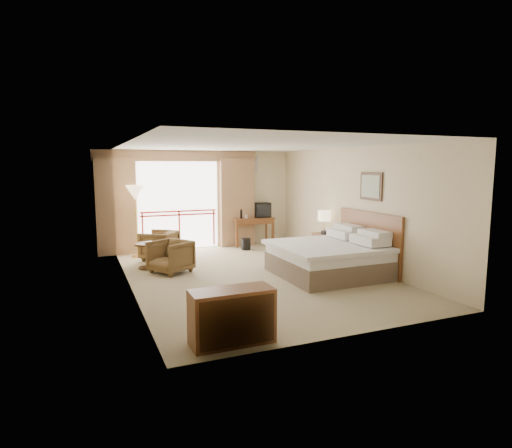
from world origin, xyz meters
name	(u,v)px	position (x,y,z in m)	size (l,w,h in m)	color
floor	(254,275)	(0.00, 0.00, 0.00)	(7.00, 7.00, 0.00)	gray
ceiling	(254,145)	(0.00, 0.00, 2.70)	(7.00, 7.00, 0.00)	white
wall_back	(207,199)	(0.00, 3.50, 1.35)	(5.00, 5.00, 0.00)	beige
wall_front	(354,237)	(0.00, -3.50, 1.35)	(5.00, 5.00, 0.00)	beige
wall_left	(128,217)	(-2.50, 0.00, 1.35)	(7.00, 7.00, 0.00)	beige
wall_right	(355,207)	(2.50, 0.00, 1.35)	(7.00, 7.00, 0.00)	beige
balcony_door	(179,206)	(-0.80, 3.48, 1.20)	(2.40, 2.40, 0.00)	white
balcony_railing	(179,220)	(-0.80, 3.46, 0.81)	(2.09, 0.03, 1.02)	#AF1C0F
curtain_left	(116,207)	(-2.45, 3.35, 1.25)	(1.00, 0.26, 2.50)	brown
curtain_right	(237,202)	(0.85, 3.35, 1.25)	(1.00, 0.26, 2.50)	brown
valance	(178,156)	(-0.80, 3.38, 2.55)	(4.40, 0.22, 0.28)	brown
hvac_vent	(250,164)	(1.30, 3.47, 2.35)	(0.50, 0.04, 0.50)	silver
bed	(330,257)	(1.50, -0.60, 0.38)	(2.13, 2.06, 0.97)	brown
headboard	(369,241)	(2.46, -0.60, 0.65)	(0.06, 2.10, 1.30)	brown
framed_art	(371,186)	(2.47, -0.60, 1.85)	(0.04, 0.72, 0.60)	black
nightstand	(325,246)	(2.28, 0.89, 0.31)	(0.44, 0.52, 0.62)	brown
table_lamp	(324,216)	(2.28, 0.94, 1.04)	(0.31, 0.31, 0.54)	tan
phone	(326,232)	(2.23, 0.74, 0.67)	(0.20, 0.16, 0.09)	black
desk	(251,224)	(1.29, 3.33, 0.62)	(1.22, 0.59, 0.79)	brown
tv	(261,210)	(1.59, 3.27, 1.01)	(0.48, 0.38, 0.43)	black
coffee_maker	(241,214)	(0.94, 3.27, 0.92)	(0.12, 0.12, 0.27)	black
cup	(246,216)	(1.09, 3.22, 0.84)	(0.08, 0.08, 0.11)	white
wastebasket	(246,244)	(0.85, 2.62, 0.16)	(0.25, 0.25, 0.32)	black
armchair_far	(160,259)	(-1.56, 2.30, 0.00)	(0.76, 0.79, 0.71)	#4A351C
armchair_near	(171,273)	(-1.57, 0.88, 0.00)	(0.75, 0.77, 0.70)	#4A351C
side_table	(147,251)	(-1.99, 1.46, 0.39)	(0.53, 0.53, 0.57)	black
book	(146,243)	(-1.99, 1.46, 0.58)	(0.18, 0.24, 0.02)	white
floor_lamp	(135,196)	(-2.02, 2.84, 1.55)	(0.46, 0.46, 1.80)	tan
dresser	(232,316)	(-1.58, -3.12, 0.36)	(1.08, 0.46, 0.72)	brown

